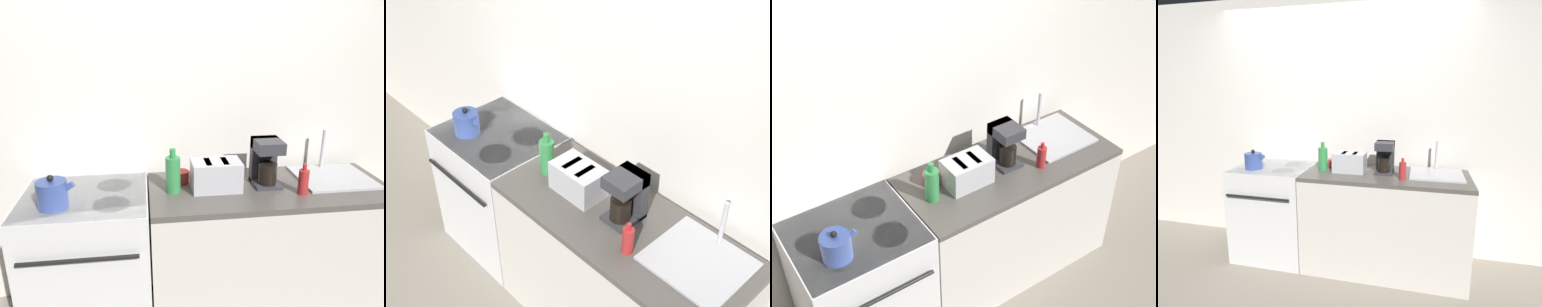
% 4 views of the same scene
% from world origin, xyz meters
% --- Properties ---
extents(ground_plane, '(12.00, 12.00, 0.00)m').
position_xyz_m(ground_plane, '(0.00, 0.00, 0.00)').
color(ground_plane, gray).
extents(wall_back, '(8.00, 0.05, 2.60)m').
position_xyz_m(wall_back, '(0.00, 0.70, 1.30)').
color(wall_back, silver).
rests_on(wall_back, ground_plane).
extents(stove, '(0.74, 0.68, 0.94)m').
position_xyz_m(stove, '(-0.59, 0.32, 0.48)').
color(stove, silver).
rests_on(stove, ground_plane).
extents(counter_block, '(1.48, 0.63, 0.94)m').
position_xyz_m(counter_block, '(0.53, 0.31, 0.47)').
color(counter_block, silver).
rests_on(counter_block, ground_plane).
extents(kettle, '(0.21, 0.16, 0.19)m').
position_xyz_m(kettle, '(-0.73, 0.19, 1.01)').
color(kettle, '#33478C').
rests_on(kettle, stove).
extents(toaster, '(0.29, 0.19, 0.18)m').
position_xyz_m(toaster, '(0.19, 0.32, 1.03)').
color(toaster, '#BCBCC1').
rests_on(toaster, counter_block).
extents(coffee_maker, '(0.16, 0.20, 0.29)m').
position_xyz_m(coffee_maker, '(0.51, 0.36, 1.09)').
color(coffee_maker, '#333338').
rests_on(coffee_maker, counter_block).
extents(sink_tray, '(0.46, 0.42, 0.28)m').
position_xyz_m(sink_tray, '(0.97, 0.39, 0.95)').
color(sink_tray, '#B7B7BC').
rests_on(sink_tray, counter_block).
extents(bottle_green, '(0.09, 0.09, 0.27)m').
position_xyz_m(bottle_green, '(-0.07, 0.31, 1.05)').
color(bottle_green, '#338C47').
rests_on(bottle_green, counter_block).
extents(bottle_red, '(0.06, 0.06, 0.18)m').
position_xyz_m(bottle_red, '(0.69, 0.18, 1.01)').
color(bottle_red, '#B72828').
rests_on(bottle_red, counter_block).
extents(cup_red, '(0.10, 0.10, 0.08)m').
position_xyz_m(cup_red, '(-0.01, 0.43, 0.98)').
color(cup_red, red).
rests_on(cup_red, counter_block).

